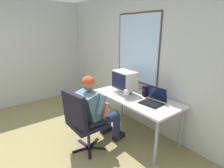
{
  "coord_description": "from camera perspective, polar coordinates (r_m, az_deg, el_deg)",
  "views": [
    {
      "loc": [
        2.34,
        -0.24,
        1.87
      ],
      "look_at": [
        0.17,
        1.44,
        1.03
      ],
      "focal_mm": 28.87,
      "sensor_mm": 36.0,
      "label": 1
    }
  ],
  "objects": [
    {
      "name": "crt_monitor",
      "position": [
        3.28,
        3.97,
        1.17
      ],
      "size": [
        0.46,
        0.31,
        0.41
      ],
      "color": "beige",
      "rests_on": "desk"
    },
    {
      "name": "wine_glass",
      "position": [
        3.01,
        4.55,
        -2.77
      ],
      "size": [
        0.08,
        0.08,
        0.16
      ],
      "color": "silver",
      "rests_on": "desk"
    },
    {
      "name": "office_chair",
      "position": [
        2.8,
        -9.52,
        -10.77
      ],
      "size": [
        0.66,
        0.57,
        1.02
      ],
      "color": "black",
      "rests_on": "ground"
    },
    {
      "name": "desk_speaker",
      "position": [
        3.19,
        10.55,
        -2.26
      ],
      "size": [
        0.09,
        0.1,
        0.18
      ],
      "color": "black",
      "rests_on": "desk"
    },
    {
      "name": "laptop",
      "position": [
        2.95,
        13.11,
        -4.61
      ],
      "size": [
        0.36,
        0.35,
        0.25
      ],
      "color": "black",
      "rests_on": "desk"
    },
    {
      "name": "person_seated",
      "position": [
        2.92,
        -5.1,
        -7.99
      ],
      "size": [
        0.57,
        0.84,
        1.22
      ],
      "color": "navy",
      "rests_on": "ground"
    },
    {
      "name": "desk",
      "position": [
        3.18,
        7.57,
        -5.28
      ],
      "size": [
        1.57,
        0.74,
        0.74
      ],
      "color": "gray",
      "rests_on": "ground"
    },
    {
      "name": "wall_rear",
      "position": [
        3.51,
        9.55,
        7.29
      ],
      "size": [
        5.18,
        0.08,
        2.56
      ],
      "color": "#BABCB6",
      "rests_on": "ground"
    }
  ]
}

